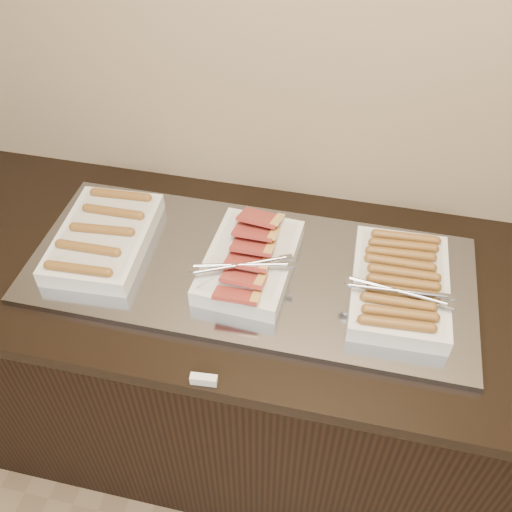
{
  "coord_description": "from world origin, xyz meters",
  "views": [
    {
      "loc": [
        0.24,
        1.1,
        2.05
      ],
      "look_at": [
        0.01,
        2.13,
        0.97
      ],
      "focal_mm": 40.0,
      "sensor_mm": 36.0,
      "label": 1
    }
  ],
  "objects_px": {
    "dish_left": "(104,237)",
    "dish_right": "(400,285)",
    "warming_tray": "(250,270)",
    "dish_center": "(249,261)",
    "counter": "(254,365)"
  },
  "relations": [
    {
      "from": "dish_left",
      "to": "dish_right",
      "type": "xyz_separation_m",
      "value": [
        0.81,
        -0.0,
        0.01
      ]
    },
    {
      "from": "dish_left",
      "to": "dish_right",
      "type": "relative_size",
      "value": 1.02
    },
    {
      "from": "warming_tray",
      "to": "dish_center",
      "type": "distance_m",
      "value": 0.04
    },
    {
      "from": "warming_tray",
      "to": "dish_center",
      "type": "bearing_deg",
      "value": -83.61
    },
    {
      "from": "dish_left",
      "to": "dish_center",
      "type": "relative_size",
      "value": 1.04
    },
    {
      "from": "warming_tray",
      "to": "dish_right",
      "type": "bearing_deg",
      "value": -0.54
    },
    {
      "from": "counter",
      "to": "dish_right",
      "type": "height_order",
      "value": "dish_right"
    },
    {
      "from": "dish_center",
      "to": "dish_right",
      "type": "distance_m",
      "value": 0.4
    },
    {
      "from": "counter",
      "to": "warming_tray",
      "type": "distance_m",
      "value": 0.46
    },
    {
      "from": "dish_left",
      "to": "dish_center",
      "type": "xyz_separation_m",
      "value": [
        0.42,
        -0.0,
        0.0
      ]
    },
    {
      "from": "dish_left",
      "to": "dish_center",
      "type": "bearing_deg",
      "value": -3.84
    },
    {
      "from": "dish_center",
      "to": "dish_right",
      "type": "height_order",
      "value": "dish_center"
    },
    {
      "from": "counter",
      "to": "dish_center",
      "type": "xyz_separation_m",
      "value": [
        -0.01,
        -0.0,
        0.5
      ]
    },
    {
      "from": "warming_tray",
      "to": "dish_right",
      "type": "xyz_separation_m",
      "value": [
        0.4,
        -0.0,
        0.04
      ]
    },
    {
      "from": "dish_left",
      "to": "dish_center",
      "type": "distance_m",
      "value": 0.42
    }
  ]
}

